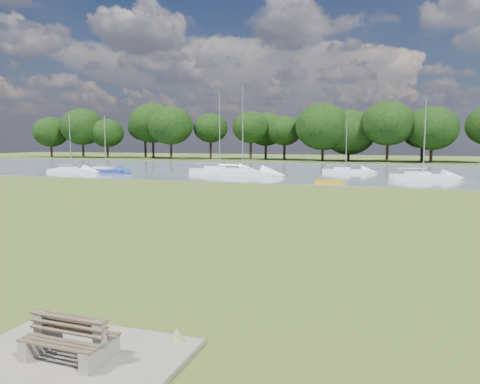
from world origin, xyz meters
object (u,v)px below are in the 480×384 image
(sailboat_4, at_px, (345,170))
(sailboat_8, at_px, (71,169))
(sailboat_9, at_px, (219,169))
(sailboat_1, at_px, (105,169))
(sailboat_2, at_px, (242,171))
(kayak, at_px, (330,182))
(sailboat_7, at_px, (422,175))
(bench_pair, at_px, (70,339))

(sailboat_4, xyz_separation_m, sailboat_8, (-33.08, -10.54, 0.01))
(sailboat_9, bearing_deg, sailboat_1, 176.60)
(sailboat_1, relative_size, sailboat_9, 0.71)
(sailboat_9, bearing_deg, sailboat_2, -58.02)
(sailboat_2, distance_m, sailboat_4, 13.66)
(sailboat_4, xyz_separation_m, sailboat_9, (-14.99, -5.16, 0.11))
(kayak, xyz_separation_m, sailboat_8, (-33.15, 3.94, 0.27))
(sailboat_2, bearing_deg, sailboat_4, 41.66)
(sailboat_1, height_order, sailboat_4, sailboat_1)
(sailboat_4, height_order, sailboat_7, sailboat_7)
(sailboat_2, distance_m, sailboat_9, 4.98)
(sailboat_2, relative_size, sailboat_7, 1.22)
(sailboat_2, bearing_deg, bench_pair, -70.47)
(sailboat_1, relative_size, sailboat_2, 0.69)
(bench_pair, xyz_separation_m, sailboat_9, (-15.43, 47.63, 0.10))
(kayak, distance_m, sailboat_1, 29.04)
(sailboat_4, bearing_deg, sailboat_7, -49.20)
(kayak, distance_m, sailboat_2, 12.75)
(sailboat_9, bearing_deg, sailboat_4, -2.57)
(sailboat_4, xyz_separation_m, sailboat_7, (8.70, -7.56, 0.09))
(sailboat_8, bearing_deg, sailboat_1, 12.27)
(sailboat_7, relative_size, sailboat_8, 1.13)
(bench_pair, distance_m, sailboat_2, 46.11)
(kayak, bearing_deg, sailboat_9, 161.29)
(sailboat_4, bearing_deg, sailboat_2, -151.76)
(bench_pair, bearing_deg, sailboat_2, 106.13)
(sailboat_2, bearing_deg, sailboat_8, -168.55)
(kayak, distance_m, sailboat_7, 11.07)
(bench_pair, bearing_deg, sailboat_7, 81.44)
(sailboat_2, height_order, sailboat_7, sailboat_2)
(bench_pair, height_order, sailboat_7, sailboat_7)
(sailboat_2, xyz_separation_m, sailboat_7, (19.68, 0.56, -0.01))
(sailboat_2, bearing_deg, kayak, -24.74)
(sailboat_2, xyz_separation_m, sailboat_9, (-4.00, 2.96, 0.01))
(bench_pair, relative_size, sailboat_7, 0.20)
(sailboat_8, relative_size, sailboat_9, 0.74)
(sailboat_4, distance_m, sailboat_7, 11.52)
(sailboat_7, bearing_deg, sailboat_1, 165.05)
(kayak, bearing_deg, bench_pair, -76.39)
(sailboat_1, xyz_separation_m, sailboat_8, (-4.51, -0.93, -0.03))
(bench_pair, distance_m, sailboat_7, 45.98)
(sailboat_1, distance_m, sailboat_7, 37.32)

